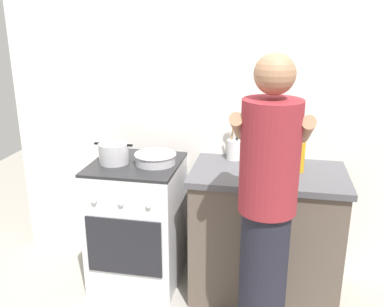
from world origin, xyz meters
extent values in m
plane|color=gray|center=(0.00, 0.00, 0.00)|extent=(6.00, 6.00, 0.00)
cube|color=silver|center=(0.20, 0.50, 1.25)|extent=(3.20, 0.10, 2.50)
cube|color=brown|center=(0.55, 0.15, 0.43)|extent=(0.96, 0.56, 0.86)
cube|color=#4C4C51|center=(0.55, 0.15, 0.88)|extent=(1.00, 0.60, 0.04)
cube|color=silver|center=(-0.35, 0.15, 0.44)|extent=(0.60, 0.60, 0.88)
cube|color=#232326|center=(-0.35, 0.15, 0.89)|extent=(0.60, 0.60, 0.02)
cube|color=black|center=(-0.35, -0.16, 0.42)|extent=(0.51, 0.01, 0.40)
cylinder|color=silver|center=(-0.53, -0.16, 0.74)|extent=(0.04, 0.01, 0.04)
cylinder|color=silver|center=(-0.35, -0.16, 0.74)|extent=(0.04, 0.01, 0.04)
cylinder|color=silver|center=(-0.17, -0.16, 0.74)|extent=(0.04, 0.01, 0.04)
cylinder|color=#B2B2B7|center=(-0.49, 0.12, 0.97)|extent=(0.20, 0.20, 0.14)
cube|color=black|center=(-0.61, 0.12, 1.03)|extent=(0.04, 0.02, 0.01)
cube|color=black|center=(-0.37, 0.12, 1.03)|extent=(0.04, 0.02, 0.01)
cylinder|color=#B7B7BC|center=(-0.21, 0.16, 0.94)|extent=(0.27, 0.27, 0.07)
torus|color=#B7B7BC|center=(-0.21, 0.16, 0.97)|extent=(0.29, 0.29, 0.01)
cylinder|color=silver|center=(0.30, 0.35, 0.97)|extent=(0.10, 0.10, 0.14)
cylinder|color=#B7BABF|center=(0.32, 0.36, 1.05)|extent=(0.03, 0.04, 0.27)
sphere|color=#B7BABF|center=(0.32, 0.36, 1.20)|extent=(0.03, 0.03, 0.03)
cylinder|color=black|center=(0.32, 0.34, 1.05)|extent=(0.02, 0.04, 0.28)
sphere|color=black|center=(0.32, 0.34, 1.21)|extent=(0.03, 0.03, 0.03)
cylinder|color=#9E7547|center=(0.28, 0.36, 1.05)|extent=(0.03, 0.06, 0.28)
sphere|color=#9E7547|center=(0.28, 0.36, 1.20)|extent=(0.03, 0.03, 0.03)
cylinder|color=silver|center=(0.31, 0.35, 1.06)|extent=(0.05, 0.05, 0.28)
sphere|color=silver|center=(0.31, 0.35, 1.21)|extent=(0.03, 0.03, 0.03)
cylinder|color=silver|center=(0.31, 0.35, 1.04)|extent=(0.02, 0.03, 0.24)
sphere|color=silver|center=(0.31, 0.35, 1.18)|extent=(0.03, 0.03, 0.03)
cylinder|color=silver|center=(0.56, 0.09, 0.93)|extent=(0.04, 0.04, 0.07)
cylinder|color=red|center=(0.56, 0.09, 0.98)|extent=(0.04, 0.04, 0.02)
cylinder|color=gold|center=(0.74, 0.18, 1.00)|extent=(0.06, 0.06, 0.20)
cylinder|color=gold|center=(0.74, 0.18, 1.12)|extent=(0.03, 0.03, 0.04)
cylinder|color=black|center=(0.74, 0.18, 1.14)|extent=(0.03, 0.03, 0.02)
cylinder|color=black|center=(0.55, -0.43, 0.45)|extent=(0.26, 0.26, 0.90)
cylinder|color=maroon|center=(0.55, -0.43, 1.19)|extent=(0.30, 0.30, 0.58)
sphere|color=#A07254|center=(0.55, -0.43, 1.60)|extent=(0.20, 0.20, 0.20)
cylinder|color=#A07254|center=(0.38, -0.29, 1.30)|extent=(0.07, 0.41, 0.24)
cylinder|color=#A07254|center=(0.72, -0.29, 1.30)|extent=(0.07, 0.41, 0.24)
camera|label=1|loc=(0.56, -2.48, 1.86)|focal=39.99mm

